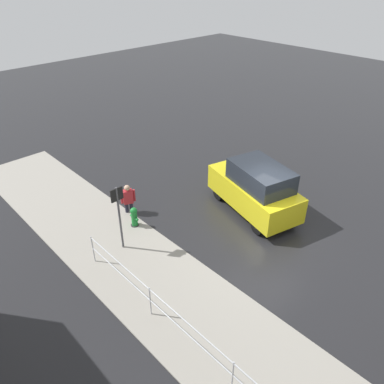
{
  "coord_description": "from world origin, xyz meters",
  "views": [
    {
      "loc": [
        -5.71,
        9.03,
        8.38
      ],
      "look_at": [
        2.95,
        0.8,
        0.9
      ],
      "focal_mm": 35.0,
      "sensor_mm": 36.0,
      "label": 1
    }
  ],
  "objects_px": {
    "moving_hatchback": "(255,188)",
    "pedestrian": "(128,197)",
    "fire_hydrant": "(134,217)",
    "sign_post": "(119,210)"
  },
  "relations": [
    {
      "from": "moving_hatchback",
      "to": "sign_post",
      "type": "distance_m",
      "value": 5.25
    },
    {
      "from": "moving_hatchback",
      "to": "fire_hydrant",
      "type": "xyz_separation_m",
      "value": [
        2.38,
        3.94,
        -0.63
      ]
    },
    {
      "from": "moving_hatchback",
      "to": "pedestrian",
      "type": "height_order",
      "value": "moving_hatchback"
    },
    {
      "from": "pedestrian",
      "to": "sign_post",
      "type": "xyz_separation_m",
      "value": [
        -1.58,
        1.38,
        0.9
      ]
    },
    {
      "from": "fire_hydrant",
      "to": "pedestrian",
      "type": "xyz_separation_m",
      "value": [
        0.86,
        -0.37,
        0.28
      ]
    },
    {
      "from": "fire_hydrant",
      "to": "sign_post",
      "type": "distance_m",
      "value": 1.71
    },
    {
      "from": "moving_hatchback",
      "to": "pedestrian",
      "type": "relative_size",
      "value": 3.44
    },
    {
      "from": "moving_hatchback",
      "to": "pedestrian",
      "type": "distance_m",
      "value": 4.84
    },
    {
      "from": "fire_hydrant",
      "to": "sign_post",
      "type": "height_order",
      "value": "sign_post"
    },
    {
      "from": "moving_hatchback",
      "to": "sign_post",
      "type": "xyz_separation_m",
      "value": [
        1.66,
        4.95,
        0.55
      ]
    }
  ]
}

